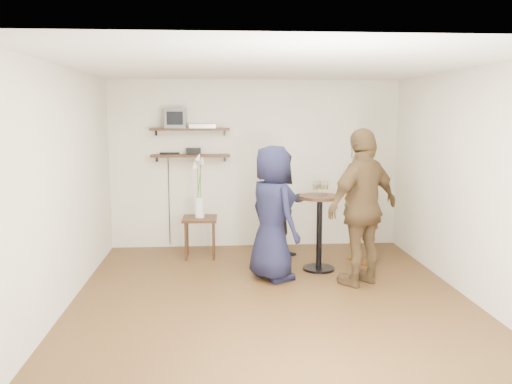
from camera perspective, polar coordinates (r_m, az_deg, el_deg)
room at (r=6.00m, az=1.65°, el=0.67°), size 4.58×5.08×2.68m
shelf_upper at (r=8.30m, az=-6.96°, el=6.58°), size 1.20×0.25×0.04m
shelf_lower at (r=8.32m, az=-6.91°, el=3.82°), size 1.20×0.25×0.04m
crt_monitor at (r=8.31m, az=-8.47°, el=7.70°), size 0.32×0.30×0.30m
dvd_deck at (r=8.29m, az=-5.65°, el=6.92°), size 0.40×0.24×0.06m
radio at (r=8.32m, az=-6.59°, el=4.29°), size 0.22×0.10×0.10m
power_strip at (r=8.39m, az=-9.08°, el=4.04°), size 0.30×0.05×0.03m
side_table at (r=7.94m, az=-5.93°, el=-3.36°), size 0.51×0.51×0.59m
vase_lilies at (r=7.87m, az=-5.98°, el=-0.52°), size 0.19×0.19×0.95m
drinks_table at (r=7.28m, az=6.69°, el=-3.19°), size 0.56×0.56×1.01m
wine_glass_fl at (r=7.15m, az=6.25°, el=0.62°), size 0.06×0.06×0.19m
wine_glass_fr at (r=7.18m, az=7.35°, el=0.60°), size 0.06×0.06×0.19m
wine_glass_bl at (r=7.25m, az=6.51°, el=0.68°), size 0.06×0.06×0.18m
wine_glass_br at (r=7.21m, az=7.00°, el=0.64°), size 0.06×0.06×0.18m
person_plaid at (r=7.72m, az=11.15°, el=-0.81°), size 0.68×0.77×1.78m
person_dark at (r=7.81m, az=2.88°, el=-1.35°), size 0.96×0.91×1.57m
person_navy at (r=6.80m, az=1.75°, el=-2.25°), size 0.87×0.99×1.70m
person_brown at (r=6.70m, az=11.20°, el=-1.60°), size 1.20×1.00×1.92m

